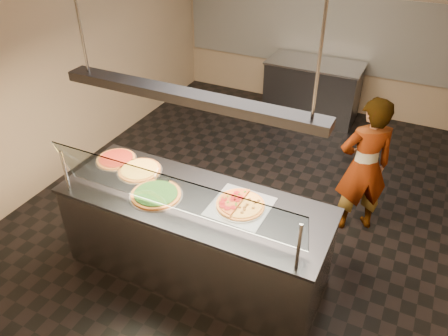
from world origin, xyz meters
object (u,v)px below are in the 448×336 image
at_px(half_pizza_sausage, 251,207).
at_px(serving_counter, 195,236).
at_px(pizza_cheese, 140,170).
at_px(prep_table, 312,90).
at_px(pizza_spinach, 156,194).
at_px(half_pizza_pepperoni, 230,200).
at_px(worker, 364,167).
at_px(perforated_tray, 240,206).
at_px(pizza_spatula, 159,175).
at_px(pizza_tomato, 116,159).
at_px(sneeze_guard, 172,194).
at_px(heat_lamp_housing, 188,97).

bearing_deg(half_pizza_sausage, serving_counter, -170.68).
relative_size(half_pizza_sausage, pizza_cheese, 0.96).
bearing_deg(prep_table, pizza_spinach, -95.04).
distance_m(serving_counter, half_pizza_pepperoni, 0.60).
bearing_deg(worker, prep_table, -95.31).
distance_m(perforated_tray, pizza_cheese, 1.14).
xyz_separation_m(serving_counter, perforated_tray, (0.43, 0.09, 0.47)).
relative_size(half_pizza_pepperoni, prep_table, 0.29).
bearing_deg(perforated_tray, half_pizza_pepperoni, -179.44).
height_order(pizza_cheese, prep_table, pizza_cheese).
distance_m(pizza_cheese, prep_table, 3.86).
relative_size(pizza_cheese, prep_table, 0.30).
xyz_separation_m(pizza_spinach, pizza_spatula, (-0.13, 0.25, 0.01)).
height_order(pizza_cheese, pizza_spatula, pizza_spatula).
xyz_separation_m(pizza_tomato, worker, (2.34, 1.20, -0.13)).
distance_m(perforated_tray, pizza_spinach, 0.79).
bearing_deg(sneeze_guard, heat_lamp_housing, 90.00).
distance_m(sneeze_guard, pizza_cheese, 0.91).
xyz_separation_m(serving_counter, sneeze_guard, (0.00, -0.34, 0.76)).
distance_m(half_pizza_sausage, pizza_cheese, 1.25).
bearing_deg(worker, heat_lamp_housing, 15.46).
xyz_separation_m(half_pizza_sausage, pizza_spatula, (-1.00, 0.06, 0.00)).
bearing_deg(prep_table, heat_lamp_housing, -90.27).
xyz_separation_m(pizza_spinach, prep_table, (0.36, 4.03, -0.48)).
height_order(sneeze_guard, pizza_spinach, sneeze_guard).
relative_size(pizza_tomato, prep_table, 0.28).
bearing_deg(sneeze_guard, pizza_tomato, 151.66).
bearing_deg(pizza_spatula, pizza_tomato, 172.34).
relative_size(sneeze_guard, worker, 1.44).
bearing_deg(pizza_spatula, half_pizza_pepperoni, -4.08).
xyz_separation_m(serving_counter, heat_lamp_housing, (0.00, 0.00, 1.48)).
distance_m(serving_counter, half_pizza_sausage, 0.73).
relative_size(half_pizza_sausage, pizza_tomato, 1.03).
relative_size(perforated_tray, half_pizza_pepperoni, 1.22).
distance_m(half_pizza_sausage, worker, 1.54).
relative_size(serving_counter, sneeze_guard, 1.10).
relative_size(half_pizza_pepperoni, half_pizza_sausage, 1.00).
bearing_deg(half_pizza_sausage, pizza_spatula, 176.82).
bearing_deg(perforated_tray, worker, 57.23).
bearing_deg(serving_counter, perforated_tray, 11.53).
height_order(serving_counter, perforated_tray, perforated_tray).
relative_size(half_pizza_pepperoni, heat_lamp_housing, 0.19).
xyz_separation_m(serving_counter, prep_table, (0.02, 3.92, 0.00)).
height_order(pizza_spinach, worker, worker).
distance_m(pizza_spatula, worker, 2.18).
bearing_deg(perforated_tray, heat_lamp_housing, -168.47).
xyz_separation_m(perforated_tray, pizza_tomato, (-1.48, 0.13, 0.01)).
distance_m(serving_counter, worker, 1.95).
bearing_deg(half_pizza_sausage, pizza_cheese, 176.66).
relative_size(sneeze_guard, pizza_tomato, 5.52).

